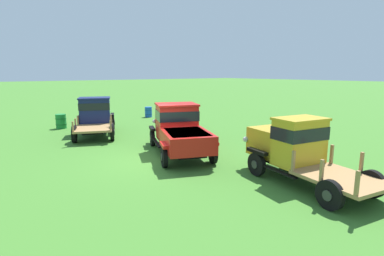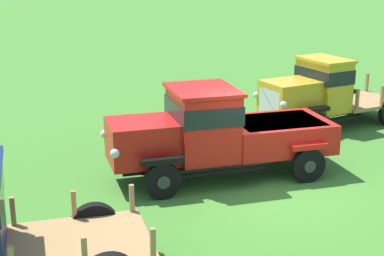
{
  "view_description": "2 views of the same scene",
  "coord_description": "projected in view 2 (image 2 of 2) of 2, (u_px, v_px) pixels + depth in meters",
  "views": [
    {
      "loc": [
        10.12,
        -5.98,
        3.49
      ],
      "look_at": [
        -0.42,
        2.13,
        1.0
      ],
      "focal_mm": 28.0,
      "sensor_mm": 36.0,
      "label": 1
    },
    {
      "loc": [
        -8.96,
        -8.31,
        5.01
      ],
      "look_at": [
        -0.42,
        2.13,
        1.0
      ],
      "focal_mm": 55.0,
      "sensor_mm": 36.0,
      "label": 2
    }
  ],
  "objects": [
    {
      "name": "ground_plane",
      "position": [
        268.0,
        189.0,
        13.03
      ],
      "size": [
        240.0,
        240.0,
        0.0
      ],
      "primitive_type": "plane",
      "color": "#3D7528"
    },
    {
      "name": "vintage_truck_second_in_line",
      "position": [
        216.0,
        131.0,
        13.49
      ],
      "size": [
        5.5,
        3.6,
        2.13
      ],
      "color": "black",
      "rests_on": "ground"
    },
    {
      "name": "vintage_truck_midrow_center",
      "position": [
        318.0,
        92.0,
        17.35
      ],
      "size": [
        4.94,
        2.57,
        2.08
      ],
      "color": "black",
      "rests_on": "ground"
    }
  ]
}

